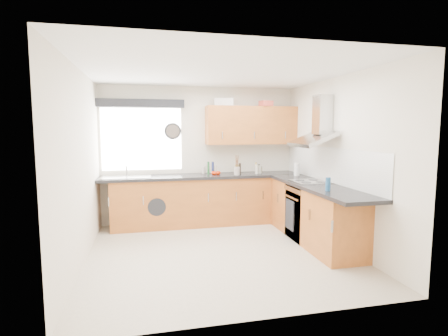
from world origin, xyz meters
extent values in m
plane|color=beige|center=(0.00, 0.00, 0.00)|extent=(3.60, 3.60, 0.00)
cube|color=white|center=(0.00, 0.00, 2.50)|extent=(3.60, 3.60, 0.02)
cube|color=silver|center=(0.00, 1.80, 1.25)|extent=(3.60, 0.02, 2.50)
cube|color=silver|center=(0.00, -1.80, 1.25)|extent=(3.60, 0.02, 2.50)
cube|color=silver|center=(-1.80, 0.00, 1.25)|extent=(0.02, 3.60, 2.50)
cube|color=silver|center=(1.80, 0.00, 1.25)|extent=(0.02, 3.60, 2.50)
cube|color=white|center=(-1.05, 1.79, 1.55)|extent=(1.40, 0.02, 1.10)
cube|color=black|center=(-1.05, 1.70, 2.18)|extent=(1.50, 0.18, 0.14)
cube|color=white|center=(1.79, 0.30, 1.18)|extent=(0.01, 3.00, 0.54)
cube|color=#9A5120|center=(-0.10, 1.51, 0.43)|extent=(3.00, 0.58, 0.86)
cube|color=#9A5120|center=(1.50, 1.50, 0.43)|extent=(0.60, 0.60, 0.86)
cube|color=#9A5120|center=(1.51, 0.15, 0.43)|extent=(0.58, 2.10, 0.86)
cube|color=black|center=(0.00, 1.50, 0.89)|extent=(3.60, 0.62, 0.05)
cube|color=black|center=(1.50, 0.00, 0.89)|extent=(0.62, 2.42, 0.05)
cube|color=black|center=(1.50, 0.30, 0.42)|extent=(0.56, 0.58, 0.85)
cube|color=#B0B0B0|center=(1.50, 0.30, 0.92)|extent=(0.52, 0.52, 0.01)
cube|color=#9A5120|center=(0.95, 1.62, 1.80)|extent=(1.70, 0.35, 0.70)
cube|color=white|center=(-0.83, 1.52, 0.42)|extent=(0.61, 0.59, 0.84)
cylinder|color=black|center=(-0.50, 1.76, 1.69)|extent=(0.30, 0.04, 0.30)
cube|color=white|center=(0.45, 1.72, 2.22)|extent=(0.40, 0.33, 0.14)
cube|color=#CB4738|center=(1.19, 1.52, 2.20)|extent=(0.25, 0.22, 0.10)
cylinder|color=gray|center=(0.60, 1.35, 0.98)|extent=(0.11, 0.11, 0.15)
cylinder|color=white|center=(1.62, 1.05, 1.02)|extent=(0.11, 0.11, 0.22)
cylinder|color=#1C4E22|center=(0.12, 1.56, 1.02)|extent=(0.04, 0.04, 0.23)
cylinder|color=olive|center=(0.68, 1.67, 0.99)|extent=(0.08, 0.08, 0.16)
cylinder|color=beige|center=(1.00, 1.43, 1.00)|extent=(0.06, 0.06, 0.17)
cylinder|color=#141C47|center=(0.19, 1.52, 1.03)|extent=(0.04, 0.04, 0.23)
cylinder|color=#A59E8D|center=(1.07, 1.46, 0.98)|extent=(0.07, 0.07, 0.15)
cylinder|color=black|center=(0.68, 1.46, 1.01)|extent=(0.04, 0.04, 0.20)
cylinder|color=#B6A79B|center=(0.05, 1.69, 0.98)|extent=(0.07, 0.07, 0.13)
cylinder|color=#9E9987|center=(0.24, 1.51, 0.99)|extent=(0.04, 0.04, 0.16)
cylinder|color=olive|center=(0.99, 1.45, 1.02)|extent=(0.04, 0.04, 0.21)
cylinder|color=black|center=(1.06, 1.55, 0.99)|extent=(0.07, 0.07, 0.17)
cylinder|color=brown|center=(1.15, 1.66, 0.96)|extent=(0.06, 0.06, 0.11)
cylinder|color=navy|center=(1.38, -0.47, 1.00)|extent=(0.07, 0.07, 0.18)
camera|label=1|loc=(-0.99, -4.66, 1.73)|focal=28.00mm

